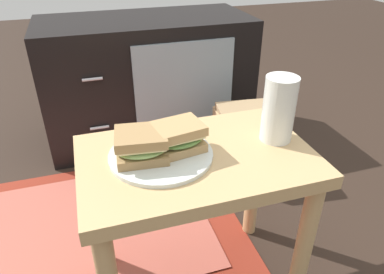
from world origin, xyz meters
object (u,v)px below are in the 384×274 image
Objects in this scene: sandwich_front at (141,145)px; sandwich_back at (178,137)px; paper_bag at (243,142)px; beer_glass at (279,111)px; tv_cabinet at (148,79)px; plate at (161,155)px.

sandwich_back is at bearing 6.57° from sandwich_front.
paper_bag is (0.49, 0.47, -0.35)m from sandwich_front.
beer_glass reaches higher than paper_bag.
tv_cabinet is at bearing 83.67° from sandwich_back.
sandwich_back is at bearing -96.33° from tv_cabinet.
plate is 0.06m from sandwich_front.
tv_cabinet is at bearing 80.98° from plate.
tv_cabinet is at bearing 78.36° from sandwich_front.
sandwich_front is at bearing -136.48° from paper_bag.
sandwich_back reaches higher than paper_bag.
sandwich_back is at bearing -131.31° from paper_bag.
plate is at bearing 6.57° from sandwich_front.
sandwich_front is (-0.19, -0.94, 0.21)m from tv_cabinet.
paper_bag is (0.40, 0.46, -0.35)m from sandwich_back.
sandwich_front is 0.35m from beer_glass.
beer_glass is at bearing -80.88° from tv_cabinet.
tv_cabinet is at bearing 99.12° from beer_glass.
sandwich_front is (-0.05, -0.01, 0.04)m from plate.
sandwich_back reaches higher than plate.
tv_cabinet reaches higher than sandwich_back.
sandwich_front is 0.80× the size of beer_glass.
tv_cabinet is at bearing 122.31° from paper_bag.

